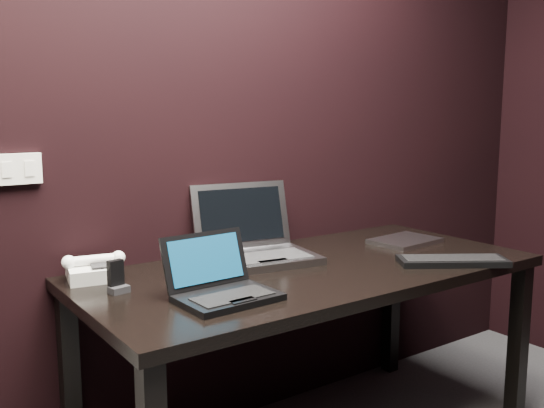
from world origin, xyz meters
TOP-DOWN VIEW (x-y plane):
  - wall_back at (0.00, 1.80)m, footprint 4.00×0.00m
  - wall_switch at (-0.62, 1.79)m, footprint 0.15×0.02m
  - desk at (0.30, 1.40)m, footprint 1.70×0.80m
  - netbook at (-0.17, 1.26)m, footprint 0.30×0.27m
  - silver_laptop at (0.18, 1.60)m, footprint 0.46×0.42m
  - ext_keyboard at (0.75, 1.12)m, footprint 0.41×0.33m
  - closed_laptop at (0.87, 1.47)m, footprint 0.30×0.23m
  - desk_phone at (-0.42, 1.68)m, footprint 0.21×0.19m
  - mobile_phone at (-0.41, 1.50)m, footprint 0.07×0.06m
  - pen_cup at (0.39, 1.75)m, footprint 0.10×0.10m

SIDE VIEW (x-z plane):
  - desk at x=0.30m, z-range 0.29..1.03m
  - closed_laptop at x=0.87m, z-range 0.74..0.76m
  - ext_keyboard at x=0.75m, z-range 0.74..0.77m
  - desk_phone at x=-0.42m, z-range 0.73..0.83m
  - netbook at x=-0.17m, z-range 0.68..0.87m
  - mobile_phone at x=-0.41m, z-range 0.73..0.83m
  - silver_laptop at x=0.18m, z-range 0.65..0.93m
  - pen_cup at x=0.39m, z-range 0.68..0.91m
  - wall_switch at x=-0.62m, z-range 1.07..1.17m
  - wall_back at x=0.00m, z-range -0.70..3.30m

